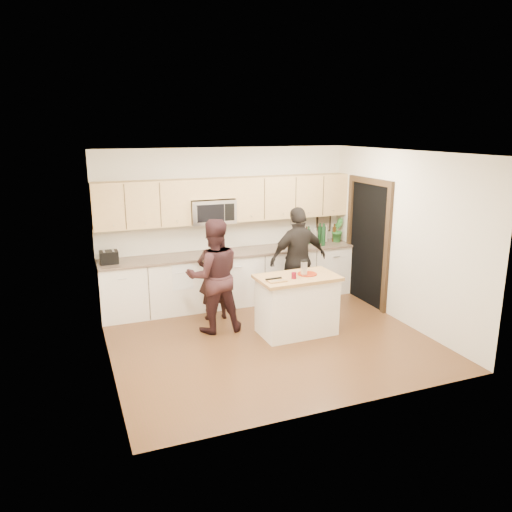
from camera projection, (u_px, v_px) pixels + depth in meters
name	position (u px, v px, depth m)	size (l,w,h in m)	color
floor	(269.00, 339.00, 7.34)	(4.50, 4.50, 0.00)	#532F1C
room_shell	(270.00, 224.00, 6.91)	(4.52, 4.02, 2.71)	beige
back_cabinetry	(232.00, 278.00, 8.75)	(4.50, 0.66, 0.94)	white
upper_cabinetry	(230.00, 199.00, 8.55)	(4.50, 0.33, 0.75)	tan
microwave	(212.00, 211.00, 8.44)	(0.76, 0.41, 0.40)	silver
doorway	(368.00, 238.00, 8.65)	(0.06, 1.25, 2.20)	black
framed_picture	(324.00, 222.00, 9.50)	(0.30, 0.03, 0.38)	black
dish_towel	(181.00, 268.00, 8.16)	(0.34, 0.60, 0.48)	white
island	(297.00, 305.00, 7.47)	(1.22, 0.73, 0.90)	white
red_plate	(307.00, 274.00, 7.43)	(0.29, 0.29, 0.02)	maroon
box_grater	(304.00, 267.00, 7.33)	(0.09, 0.07, 0.22)	silver
drink_glass	(294.00, 276.00, 7.22)	(0.07, 0.07, 0.09)	maroon
cutting_board	(277.00, 281.00, 7.10)	(0.27, 0.18, 0.02)	#B07C49
tongs	(274.00, 279.00, 7.13)	(0.25, 0.03, 0.02)	black
knife	(278.00, 280.00, 7.07)	(0.20, 0.02, 0.01)	silver
toaster	(109.00, 257.00, 7.87)	(0.28, 0.24, 0.20)	black
bottle_cluster	(320.00, 234.00, 9.21)	(0.62, 0.36, 0.41)	#103216
orchid	(337.00, 230.00, 9.34)	(0.25, 0.20, 0.45)	#2F712D
woman_left	(214.00, 275.00, 7.98)	(0.53, 0.35, 1.47)	black
woman_center	(214.00, 276.00, 7.46)	(0.84, 0.66, 1.74)	black
woman_right	(298.00, 259.00, 8.35)	(1.03, 0.43, 1.77)	black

